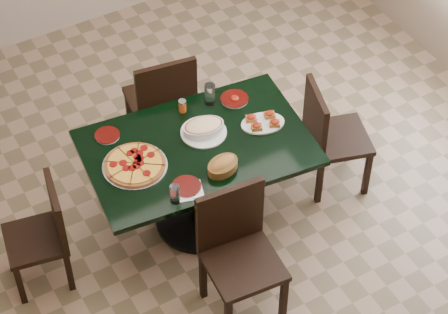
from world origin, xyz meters
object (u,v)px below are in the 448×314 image
chair_far (163,100)px  pepperoni_pizza (135,165)px  chair_near (237,247)px  lasagna_casserole (203,128)px  bread_basket (223,165)px  chair_right (328,133)px  chair_left (45,231)px  bruschetta_platter (263,122)px  main_table (198,165)px

chair_far → pepperoni_pizza: bearing=60.4°
chair_near → lasagna_casserole: (0.20, 0.79, 0.26)m
bread_basket → pepperoni_pizza: bearing=132.5°
chair_right → chair_left: 2.06m
chair_right → pepperoni_pizza: bearing=100.6°
pepperoni_pizza → lasagna_casserole: 0.53m
chair_left → pepperoni_pizza: size_ratio=1.94×
pepperoni_pizza → bruschetta_platter: bruschetta_platter is taller
main_table → bruschetta_platter: size_ratio=4.57×
chair_near → main_table: bearing=86.4°
chair_right → bread_basket: 0.99m
chair_far → chair_left: 1.35m
pepperoni_pizza → lasagna_casserole: size_ratio=1.37×
chair_far → chair_right: chair_far is taller
main_table → chair_left: size_ratio=1.91×
chair_far → bruschetta_platter: 0.88m
pepperoni_pizza → chair_left: bearing=176.1°
chair_far → bread_basket: 1.02m
chair_far → chair_left: bearing=37.0°
chair_right → main_table: bearing=99.7°
chair_far → chair_right: (0.87, -0.84, -0.04)m
chair_right → pepperoni_pizza: 1.44m
main_table → bruschetta_platter: bruschetta_platter is taller
chair_far → lasagna_casserole: bearing=97.3°
lasagna_casserole → bruschetta_platter: size_ratio=0.90×
chair_far → lasagna_casserole: chair_far is taller
main_table → chair_far: chair_far is taller
chair_far → chair_left: (-1.18, -0.65, -0.09)m
chair_left → bruschetta_platter: (1.55, -0.11, 0.32)m
chair_left → pepperoni_pizza: bearing=96.5°
bruschetta_platter → chair_right: bearing=6.1°
chair_left → bread_basket: bearing=83.3°
bread_basket → chair_left: bearing=147.7°
main_table → lasagna_casserole: 0.26m
chair_near → bread_basket: (0.14, 0.43, 0.26)m
chair_far → bread_basket: (-0.06, -0.99, 0.25)m
main_table → chair_right: (0.97, -0.12, -0.07)m
main_table → chair_far: (0.10, 0.72, -0.03)m
chair_right → bread_basket: size_ratio=3.54×
lasagna_casserole → pepperoni_pizza: bearing=-164.9°
chair_far → bruschetta_platter: bearing=124.4°
chair_near → pepperoni_pizza: size_ratio=2.27×
chair_right → bread_basket: bearing=115.7°
pepperoni_pizza → bread_basket: size_ratio=1.66×
lasagna_casserole → main_table: bearing=-128.5°
main_table → chair_left: 1.08m
chair_near → chair_left: size_ratio=1.17×
bread_basket → bruschetta_platter: size_ratio=0.74×
chair_far → bruschetta_platter: (0.37, -0.76, 0.24)m
bread_basket → bruschetta_platter: (0.44, 0.23, -0.02)m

